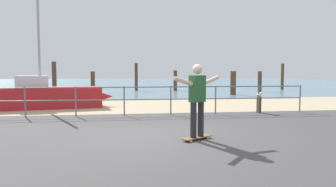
% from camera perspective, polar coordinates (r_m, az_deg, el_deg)
% --- Properties ---
extents(ground_plane, '(24.00, 10.00, 0.04)m').
position_cam_1_polar(ground_plane, '(6.50, 0.64, -9.86)').
color(ground_plane, '#474444').
rests_on(ground_plane, ground).
extents(beach_strip, '(24.00, 6.00, 0.04)m').
position_cam_1_polar(beach_strip, '(14.36, -3.97, -2.18)').
color(beach_strip, tan).
rests_on(beach_strip, ground).
extents(sea_surface, '(72.00, 50.00, 0.04)m').
position_cam_1_polar(sea_surface, '(42.28, -6.41, 1.95)').
color(sea_surface, slate).
rests_on(sea_surface, ground).
extents(railing_fence, '(13.32, 0.05, 1.05)m').
position_cam_1_polar(railing_fence, '(10.88, -8.15, -0.52)').
color(railing_fence, slate).
rests_on(railing_fence, ground).
extents(sailboat, '(5.06, 2.15, 4.52)m').
position_cam_1_polar(sailboat, '(13.97, -20.77, -0.48)').
color(sailboat, '#B21E23').
rests_on(sailboat, ground).
extents(skateboard, '(0.78, 0.61, 0.08)m').
position_cam_1_polar(skateboard, '(7.08, 5.41, -8.16)').
color(skateboard, brown).
rests_on(skateboard, ground).
extents(skateboarder, '(1.26, 0.87, 1.65)m').
position_cam_1_polar(skateboarder, '(6.94, 5.47, -0.47)').
color(skateboarder, '#26262B').
rests_on(skateboarder, skateboard).
extents(bollard_short, '(0.18, 0.18, 0.62)m').
position_cam_1_polar(bollard_short, '(12.03, 16.56, -2.08)').
color(bollard_short, '#513826').
rests_on(bollard_short, ground).
extents(seagull, '(0.38, 0.38, 0.18)m').
position_cam_1_polar(seagull, '(12.02, 16.62, -0.24)').
color(seagull, white).
rests_on(seagull, bollard_short).
extents(groyne_post_0, '(0.34, 0.34, 2.34)m').
position_cam_1_polar(groyne_post_0, '(25.17, -20.41, 2.93)').
color(groyne_post_0, '#513826').
rests_on(groyne_post_0, ground).
extents(groyne_post_1, '(0.30, 0.30, 1.58)m').
position_cam_1_polar(groyne_post_1, '(22.33, -13.81, 1.99)').
color(groyne_post_1, '#513826').
rests_on(groyne_post_1, ground).
extents(groyne_post_2, '(0.25, 0.25, 2.26)m').
position_cam_1_polar(groyne_post_2, '(25.23, -5.94, 3.08)').
color(groyne_post_2, '#513826').
rests_on(groyne_post_2, ground).
extents(groyne_post_3, '(0.30, 0.30, 1.66)m').
position_cam_1_polar(groyne_post_3, '(24.95, 1.37, 2.41)').
color(groyne_post_3, '#513826').
rests_on(groyne_post_3, ground).
extents(groyne_post_4, '(0.38, 0.38, 1.60)m').
position_cam_1_polar(groyne_post_4, '(20.99, 12.02, 1.91)').
color(groyne_post_4, '#513826').
rests_on(groyne_post_4, ground).
extents(groyne_post_5, '(0.30, 0.30, 1.59)m').
position_cam_1_polar(groyne_post_5, '(24.80, 16.69, 2.14)').
color(groyne_post_5, '#513826').
rests_on(groyne_post_5, ground).
extents(groyne_post_6, '(0.26, 0.26, 2.26)m').
position_cam_1_polar(groyne_post_6, '(28.36, 20.51, 2.96)').
color(groyne_post_6, '#513826').
rests_on(groyne_post_6, ground).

